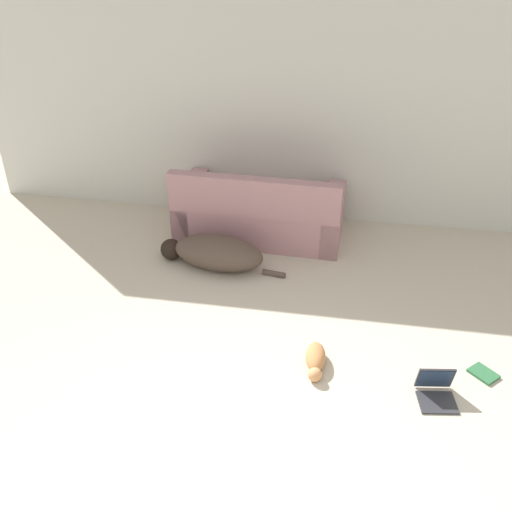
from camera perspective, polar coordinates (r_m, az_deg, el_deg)
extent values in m
cube|color=beige|center=(6.62, 4.85, 14.83)|extent=(7.78, 0.06, 2.77)
cube|color=#A3757A|center=(6.60, 0.44, 3.92)|extent=(1.90, 0.96, 0.43)
cube|color=#A3757A|center=(6.07, -0.27, 5.87)|extent=(1.87, 0.21, 0.44)
cube|color=#A3757A|center=(6.47, 7.71, 3.73)|extent=(0.23, 0.90, 0.57)
cube|color=#A3757A|center=(6.76, -6.53, 5.09)|extent=(0.23, 0.90, 0.57)
ellipsoid|color=#4C3D33|center=(6.00, -3.76, 0.32)|extent=(1.02, 0.60, 0.34)
sphere|color=black|center=(6.22, -8.48, 0.66)|extent=(0.26, 0.26, 0.23)
cylinder|color=#4C3D33|center=(5.91, 1.80, -1.76)|extent=(0.25, 0.09, 0.06)
ellipsoid|color=#BC7A47|center=(4.85, 5.98, -9.98)|extent=(0.19, 0.35, 0.14)
sphere|color=tan|center=(4.71, 5.92, -11.72)|extent=(0.12, 0.12, 0.12)
cylinder|color=#BC7A47|center=(5.05, 5.99, -8.90)|extent=(0.03, 0.09, 0.02)
cube|color=#2D2D33|center=(4.75, 17.65, -13.79)|extent=(0.32, 0.27, 0.02)
cube|color=#2D2D33|center=(4.77, 17.47, -11.55)|extent=(0.29, 0.11, 0.23)
cube|color=#23334C|center=(4.76, 17.49, -11.63)|extent=(0.27, 0.10, 0.20)
cube|color=#2D663D|center=(5.11, 21.79, -10.87)|extent=(0.27, 0.27, 0.02)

